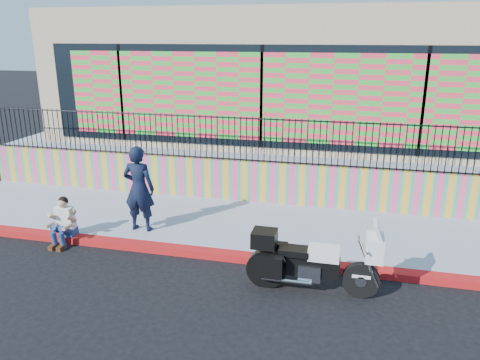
% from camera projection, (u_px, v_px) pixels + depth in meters
% --- Properties ---
extents(ground, '(90.00, 90.00, 0.00)m').
position_uv_depth(ground, '(222.00, 258.00, 9.84)').
color(ground, black).
rests_on(ground, ground).
extents(red_curb, '(16.00, 0.30, 0.15)m').
position_uv_depth(red_curb, '(222.00, 255.00, 9.82)').
color(red_curb, '#A20B1C').
rests_on(red_curb, ground).
extents(sidewalk, '(16.00, 3.00, 0.15)m').
position_uv_depth(sidewalk, '(240.00, 225.00, 11.35)').
color(sidewalk, '#919AAE').
rests_on(sidewalk, ground).
extents(mural_wall, '(16.00, 0.20, 1.10)m').
position_uv_depth(mural_wall, '(254.00, 181.00, 12.64)').
color(mural_wall, '#FF4382').
rests_on(mural_wall, sidewalk).
extents(metal_fence, '(15.80, 0.04, 1.20)m').
position_uv_depth(metal_fence, '(255.00, 140.00, 12.30)').
color(metal_fence, black).
rests_on(metal_fence, mural_wall).
extents(elevated_platform, '(16.00, 10.00, 1.25)m').
position_uv_depth(elevated_platform, '(282.00, 143.00, 17.40)').
color(elevated_platform, '#919AAE').
rests_on(elevated_platform, ground).
extents(storefront_building, '(14.00, 8.06, 4.00)m').
position_uv_depth(storefront_building, '(284.00, 72.00, 16.41)').
color(storefront_building, tan).
rests_on(storefront_building, elevated_platform).
extents(police_motorcycle, '(2.37, 0.78, 1.47)m').
position_uv_depth(police_motorcycle, '(311.00, 260.00, 8.42)').
color(police_motorcycle, black).
rests_on(police_motorcycle, ground).
extents(police_officer, '(0.73, 0.49, 2.00)m').
position_uv_depth(police_officer, '(139.00, 189.00, 10.63)').
color(police_officer, black).
rests_on(police_officer, sidewalk).
extents(seated_man, '(0.54, 0.71, 1.06)m').
position_uv_depth(seated_man, '(62.00, 226.00, 10.35)').
color(seated_man, navy).
rests_on(seated_man, ground).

